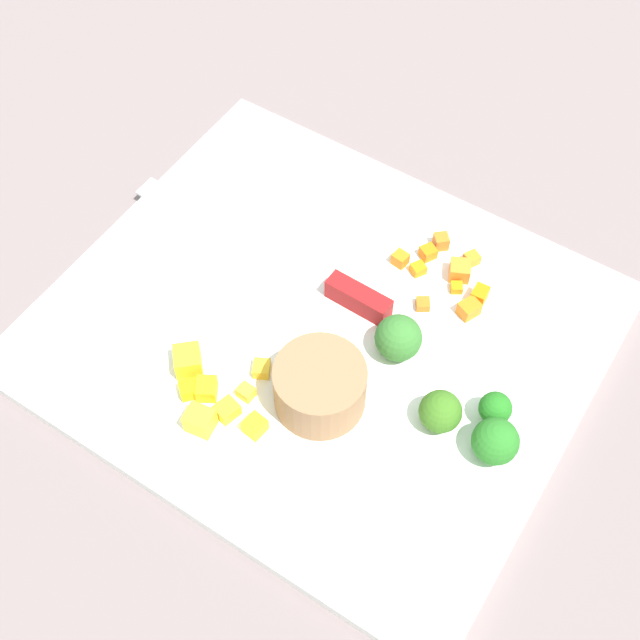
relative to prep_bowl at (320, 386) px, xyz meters
name	(u,v)px	position (x,y,z in m)	size (l,w,h in m)	color
ground_plane	(320,334)	(-0.04, 0.06, -0.03)	(4.00, 4.00, 0.00)	slate
cutting_board	(320,330)	(-0.04, 0.06, -0.03)	(0.44, 0.38, 0.01)	white
prep_bowl	(320,386)	(0.00, 0.00, 0.00)	(0.07, 0.07, 0.04)	#916845
chef_knife	(307,272)	(-0.08, 0.10, -0.01)	(0.27, 0.03, 0.02)	silver
carrot_dice_0	(441,241)	(0.01, 0.19, -0.02)	(0.01, 0.01, 0.01)	orange
carrot_dice_1	(479,295)	(0.06, 0.16, -0.01)	(0.01, 0.02, 0.01)	orange
carrot_dice_2	(418,269)	(0.00, 0.16, -0.02)	(0.01, 0.01, 0.01)	orange
carrot_dice_3	(457,288)	(0.04, 0.16, -0.02)	(0.01, 0.01, 0.01)	orange
carrot_dice_4	(472,259)	(0.04, 0.19, -0.02)	(0.01, 0.01, 0.01)	orange
carrot_dice_5	(428,252)	(0.00, 0.18, -0.02)	(0.01, 0.01, 0.01)	orange
carrot_dice_6	(400,259)	(-0.02, 0.15, -0.02)	(0.01, 0.01, 0.01)	orange
carrot_dice_7	(460,271)	(0.04, 0.17, -0.01)	(0.02, 0.02, 0.02)	orange
carrot_dice_8	(469,309)	(0.06, 0.14, -0.01)	(0.01, 0.02, 0.01)	orange
carrot_dice_9	(423,304)	(0.02, 0.12, -0.02)	(0.01, 0.01, 0.01)	orange
pepper_dice_0	(262,369)	(-0.05, 0.00, -0.02)	(0.01, 0.01, 0.01)	yellow
pepper_dice_1	(227,410)	(-0.05, -0.05, -0.02)	(0.02, 0.02, 0.01)	yellow
pepper_dice_2	(188,361)	(-0.11, -0.03, -0.01)	(0.02, 0.02, 0.02)	yellow
pepper_dice_3	(200,421)	(-0.07, -0.07, -0.01)	(0.02, 0.02, 0.02)	yellow
pepper_dice_4	(246,392)	(-0.05, -0.03, -0.02)	(0.01, 0.01, 0.01)	yellow
pepper_dice_5	(207,389)	(-0.08, -0.04, -0.01)	(0.02, 0.02, 0.01)	yellow
pepper_dice_6	(255,426)	(-0.03, -0.05, -0.01)	(0.01, 0.02, 0.01)	yellow
pepper_dice_7	(189,390)	(-0.09, -0.05, -0.02)	(0.01, 0.01, 0.01)	yellow
broccoli_floret_0	(495,442)	(0.14, 0.03, 0.00)	(0.04, 0.04, 0.04)	#8CC15E
broccoli_floret_1	(498,404)	(0.12, 0.06, 0.00)	(0.03, 0.03, 0.03)	#90B16B
broccoli_floret_2	(398,338)	(0.03, 0.07, 0.00)	(0.04, 0.04, 0.04)	#83C36D
broccoli_floret_3	(440,412)	(0.09, 0.03, 0.00)	(0.03, 0.03, 0.03)	#8DBF61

